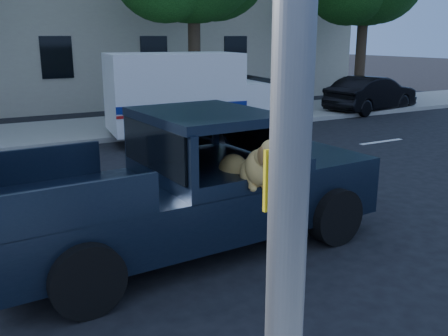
{
  "coord_description": "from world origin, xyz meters",
  "views": [
    {
      "loc": [
        -2.99,
        -6.78,
        2.97
      ],
      "look_at": [
        0.26,
        -1.0,
        1.22
      ],
      "focal_mm": 40.0,
      "sensor_mm": 36.0,
      "label": 1
    }
  ],
  "objects": [
    {
      "name": "mail_truck",
      "position": [
        3.19,
        6.61,
        1.1
      ],
      "size": [
        4.85,
        2.88,
        2.52
      ],
      "rotation": [
        0.0,
        0.0,
        -0.14
      ],
      "color": "silver",
      "rests_on": "ground"
    },
    {
      "name": "far_sidewalk",
      "position": [
        0.0,
        9.2,
        0.07
      ],
      "size": [
        60.0,
        4.0,
        0.15
      ],
      "primitive_type": "cube",
      "color": "gray",
      "rests_on": "ground"
    },
    {
      "name": "lane_stripes",
      "position": [
        2.0,
        3.4,
        0.01
      ],
      "size": [
        21.6,
        0.14,
        0.01
      ],
      "primitive_type": null,
      "color": "silver",
      "rests_on": "ground"
    },
    {
      "name": "pickup_truck",
      "position": [
        -0.18,
        -0.62,
        0.66
      ],
      "size": [
        5.59,
        2.9,
        1.96
      ],
      "rotation": [
        0.0,
        0.0,
        0.05
      ],
      "color": "black",
      "rests_on": "ground"
    },
    {
      "name": "parked_sedan",
      "position": [
        12.15,
        7.98,
        0.72
      ],
      "size": [
        2.27,
        4.56,
        1.44
      ],
      "primitive_type": "imported",
      "rotation": [
        0.0,
        0.0,
        1.75
      ],
      "color": "black",
      "rests_on": "ground"
    },
    {
      "name": "ground",
      "position": [
        0.0,
        0.0,
        0.0
      ],
      "size": [
        120.0,
        120.0,
        0.0
      ],
      "primitive_type": "plane",
      "color": "black",
      "rests_on": "ground"
    },
    {
      "name": "building_main",
      "position": [
        3.0,
        16.5,
        4.5
      ],
      "size": [
        26.0,
        6.0,
        9.0
      ],
      "primitive_type": "cube",
      "color": "#BFB89D",
      "rests_on": "ground"
    }
  ]
}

